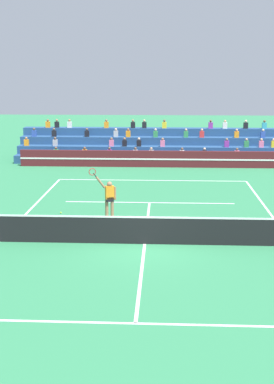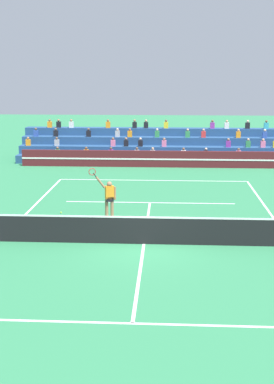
{
  "view_description": "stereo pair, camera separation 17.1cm",
  "coord_description": "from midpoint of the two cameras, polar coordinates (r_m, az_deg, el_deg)",
  "views": [
    {
      "loc": [
        0.67,
        -18.93,
        6.27
      ],
      "look_at": [
        -0.48,
        3.89,
        1.1
      ],
      "focal_mm": 50.0,
      "sensor_mm": 36.0,
      "label": 1
    },
    {
      "loc": [
        0.84,
        -18.92,
        6.27
      ],
      "look_at": [
        -0.48,
        3.89,
        1.1
      ],
      "focal_mm": 50.0,
      "sensor_mm": 36.0,
      "label": 2
    }
  ],
  "objects": [
    {
      "name": "ground_plane",
      "position": [
        19.95,
        0.99,
        -5.57
      ],
      "size": [
        120.0,
        120.0,
        0.0
      ],
      "primitive_type": "plane",
      "color": "#2D7A4C"
    },
    {
      "name": "bleacher_stand",
      "position": [
        38.87,
        2.18,
        4.71
      ],
      "size": [
        19.47,
        3.8,
        2.83
      ],
      "color": "navy",
      "rests_on": "ground"
    },
    {
      "name": "sponsor_banner_wall",
      "position": [
        35.79,
        2.08,
        3.54
      ],
      "size": [
        18.0,
        0.26,
        1.1
      ],
      "color": "#51191E",
      "rests_on": "ground"
    },
    {
      "name": "tennis_ball",
      "position": [
        24.41,
        -7.91,
        -2.18
      ],
      "size": [
        0.07,
        0.07,
        0.07
      ],
      "primitive_type": "sphere",
      "color": "#C6DB33",
      "rests_on": "ground"
    },
    {
      "name": "tennis_net",
      "position": [
        19.78,
        1.0,
        -4.08
      ],
      "size": [
        12.0,
        0.1,
        1.1
      ],
      "color": "#2D6B38",
      "rests_on": "ground"
    },
    {
      "name": "tennis_player",
      "position": [
        22.82,
        -2.8,
        -0.66
      ],
      "size": [
        1.16,
        0.52,
        2.39
      ],
      "color": "#9E7051",
      "rests_on": "ground"
    },
    {
      "name": "court_lines",
      "position": [
        19.95,
        0.99,
        -5.56
      ],
      "size": [
        11.1,
        23.9,
        0.01
      ],
      "color": "white",
      "rests_on": "ground"
    }
  ]
}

